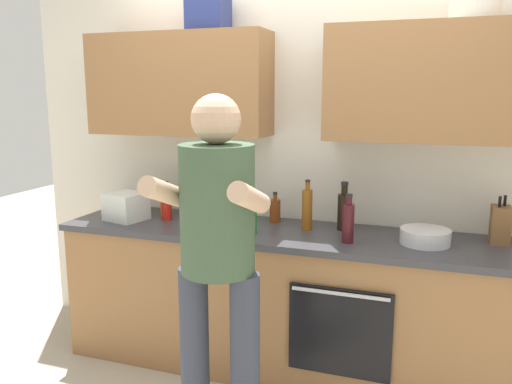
% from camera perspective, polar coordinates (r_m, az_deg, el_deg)
% --- Properties ---
extents(ground_plane, '(12.00, 12.00, 0.00)m').
position_cam_1_polar(ground_plane, '(3.48, 3.30, -18.78)').
color(ground_plane, '#B2A893').
extents(back_wall_unit, '(4.00, 0.38, 2.50)m').
position_cam_1_polar(back_wall_unit, '(3.29, 4.91, 6.97)').
color(back_wall_unit, silver).
rests_on(back_wall_unit, ground).
extents(counter, '(2.84, 0.67, 0.90)m').
position_cam_1_polar(counter, '(3.28, 3.41, -11.93)').
color(counter, olive).
rests_on(counter, ground).
extents(person_standing, '(0.49, 0.45, 1.72)m').
position_cam_1_polar(person_standing, '(2.37, -4.27, -6.33)').
color(person_standing, '#383D4C').
rests_on(person_standing, ground).
extents(bottle_soda, '(0.06, 0.06, 0.23)m').
position_cam_1_polar(bottle_soda, '(3.06, -0.45, -2.82)').
color(bottle_soda, '#198C33').
rests_on(bottle_soda, counter).
extents(bottle_syrup, '(0.06, 0.06, 0.31)m').
position_cam_1_polar(bottle_syrup, '(3.16, 5.66, -1.86)').
color(bottle_syrup, '#8C4C14').
rests_on(bottle_syrup, counter).
extents(bottle_vinegar, '(0.07, 0.07, 0.20)m').
position_cam_1_polar(bottle_vinegar, '(3.34, 2.12, -2.00)').
color(bottle_vinegar, brown).
rests_on(bottle_vinegar, counter).
extents(bottle_hotsauce, '(0.07, 0.07, 0.24)m').
position_cam_1_polar(bottle_hotsauce, '(3.44, -9.82, -1.43)').
color(bottle_hotsauce, red).
rests_on(bottle_hotsauce, counter).
extents(bottle_soy, '(0.08, 0.08, 0.30)m').
position_cam_1_polar(bottle_soy, '(3.18, 9.65, -1.98)').
color(bottle_soy, black).
rests_on(bottle_soy, counter).
extents(bottle_wine, '(0.07, 0.07, 0.28)m').
position_cam_1_polar(bottle_wine, '(2.92, 10.13, -3.25)').
color(bottle_wine, '#471419').
rests_on(bottle_wine, counter).
extents(bottle_juice, '(0.07, 0.07, 0.23)m').
position_cam_1_polar(bottle_juice, '(3.57, -9.92, -1.11)').
color(bottle_juice, orange).
rests_on(bottle_juice, counter).
extents(cup_tea, '(0.08, 0.08, 0.10)m').
position_cam_1_polar(cup_tea, '(3.15, -4.57, -3.38)').
color(cup_tea, '#33598C').
rests_on(cup_tea, counter).
extents(mixing_bowl, '(0.27, 0.27, 0.08)m').
position_cam_1_polar(mixing_bowl, '(3.01, 18.15, -4.70)').
color(mixing_bowl, silver).
rests_on(mixing_bowl, counter).
extents(knife_block, '(0.10, 0.14, 0.27)m').
position_cam_1_polar(knife_block, '(3.17, 25.32, -3.28)').
color(knife_block, brown).
rests_on(knife_block, counter).
extents(potted_herb, '(0.19, 0.19, 0.28)m').
position_cam_1_polar(potted_herb, '(3.47, -6.24, -0.28)').
color(potted_herb, '#9E6647').
rests_on(potted_herb, counter).
extents(grocery_bag_produce, '(0.28, 0.27, 0.18)m').
position_cam_1_polar(grocery_bag_produce, '(3.49, -14.12, -1.56)').
color(grocery_bag_produce, silver).
rests_on(grocery_bag_produce, counter).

